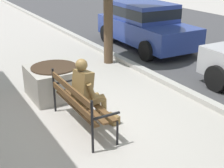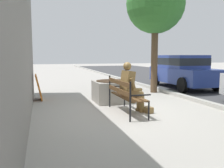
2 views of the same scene
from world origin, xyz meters
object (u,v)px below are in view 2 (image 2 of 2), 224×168
(park_bench, at_px, (124,93))
(parked_car_blue, at_px, (183,70))
(street_tree_near_bench, at_px, (155,5))
(concrete_planter, at_px, (112,91))
(leaning_signboard, at_px, (39,87))
(bronze_statue_seated, at_px, (132,88))

(park_bench, xyz_separation_m, parked_car_blue, (-4.13, 4.43, 0.30))
(park_bench, height_order, street_tree_near_bench, street_tree_near_bench)
(concrete_planter, relative_size, leaning_signboard, 1.29)
(park_bench, relative_size, bronze_statue_seated, 1.32)
(concrete_planter, xyz_separation_m, parked_car_blue, (-2.48, 4.28, 0.48))
(park_bench, relative_size, street_tree_near_bench, 0.38)
(parked_car_blue, bearing_deg, park_bench, -46.97)
(bronze_statue_seated, bearing_deg, leaning_signboard, -138.53)
(bronze_statue_seated, bearing_deg, concrete_planter, -177.54)
(concrete_planter, relative_size, parked_car_blue, 0.28)
(park_bench, xyz_separation_m, concrete_planter, (-1.65, 0.14, -0.19))
(street_tree_near_bench, xyz_separation_m, parked_car_blue, (-0.92, 1.99, -2.74))
(concrete_planter, xyz_separation_m, leaning_signboard, (-1.05, -2.34, 0.09))
(park_bench, bearing_deg, street_tree_near_bench, 142.79)
(concrete_planter, relative_size, street_tree_near_bench, 0.24)
(bronze_statue_seated, xyz_separation_m, street_tree_near_bench, (-3.24, 2.23, 2.92))
(concrete_planter, bearing_deg, bronze_statue_seated, 2.46)
(park_bench, height_order, bronze_statue_seated, bronze_statue_seated)
(park_bench, bearing_deg, leaning_signboard, -140.85)
(bronze_statue_seated, xyz_separation_m, concrete_planter, (-1.68, -0.07, -0.31))
(parked_car_blue, height_order, leaning_signboard, parked_car_blue)
(street_tree_near_bench, relative_size, parked_car_blue, 1.16)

